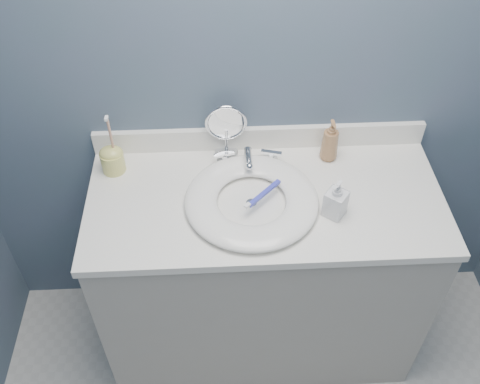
{
  "coord_description": "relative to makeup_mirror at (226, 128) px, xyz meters",
  "views": [
    {
      "loc": [
        -0.15,
        -0.29,
        2.19
      ],
      "look_at": [
        -0.09,
        0.94,
        0.94
      ],
      "focal_mm": 40.0,
      "sensor_mm": 36.0,
      "label": 1
    }
  ],
  "objects": [
    {
      "name": "soap_bottle_clear",
      "position": [
        0.34,
        -0.32,
        -0.05
      ],
      "size": [
        0.09,
        0.09,
        0.14
      ],
      "primitive_type": "imported",
      "rotation": [
        0.0,
        0.0,
        -0.66
      ],
      "color": "silver",
      "rests_on": "countertop"
    },
    {
      "name": "makeup_mirror",
      "position": [
        0.0,
        0.0,
        0.0
      ],
      "size": [
        0.15,
        0.08,
        0.22
      ],
      "rotation": [
        0.0,
        0.0,
        0.01
      ],
      "color": "silver",
      "rests_on": "countertop"
    },
    {
      "name": "toothbrush_holder",
      "position": [
        -0.4,
        -0.07,
        -0.07
      ],
      "size": [
        0.08,
        0.08,
        0.24
      ],
      "rotation": [
        0.0,
        0.0,
        0.27
      ],
      "color": "#D1CD68",
      "rests_on": "countertop"
    },
    {
      "name": "faucet",
      "position": [
        0.07,
        -0.06,
        -0.09
      ],
      "size": [
        0.25,
        0.13,
        0.07
      ],
      "color": "silver",
      "rests_on": "countertop"
    },
    {
      "name": "vanity_cabinet",
      "position": [
        0.12,
        -0.23,
        -0.58
      ],
      "size": [
        1.2,
        0.55,
        0.85
      ],
      "primitive_type": "cube",
      "color": "#A9A39A",
      "rests_on": "ground"
    },
    {
      "name": "back_wall",
      "position": [
        0.12,
        0.05,
        0.2
      ],
      "size": [
        2.2,
        0.02,
        2.4
      ],
      "primitive_type": "cube",
      "color": "#465C69",
      "rests_on": "ground"
    },
    {
      "name": "drain",
      "position": [
        0.07,
        -0.26,
        -0.12
      ],
      "size": [
        0.04,
        0.04,
        0.01
      ],
      "primitive_type": "cylinder",
      "color": "silver",
      "rests_on": "countertop"
    },
    {
      "name": "basin",
      "position": [
        0.07,
        -0.26,
        -0.1
      ],
      "size": [
        0.45,
        0.45,
        0.04
      ],
      "primitive_type": null,
      "color": "white",
      "rests_on": "countertop"
    },
    {
      "name": "countertop",
      "position": [
        0.12,
        -0.23,
        -0.14
      ],
      "size": [
        1.22,
        0.57,
        0.03
      ],
      "primitive_type": "cube",
      "color": "white",
      "rests_on": "vanity_cabinet"
    },
    {
      "name": "backsplash",
      "position": [
        0.12,
        0.03,
        -0.08
      ],
      "size": [
        1.22,
        0.02,
        0.09
      ],
      "primitive_type": "cube",
      "color": "white",
      "rests_on": "countertop"
    },
    {
      "name": "soap_bottle_amber",
      "position": [
        0.37,
        -0.04,
        -0.04
      ],
      "size": [
        0.07,
        0.07,
        0.17
      ],
      "primitive_type": "imported",
      "rotation": [
        0.0,
        0.0,
        0.06
      ],
      "color": "#9C6E46",
      "rests_on": "countertop"
    },
    {
      "name": "toothbrush_lying",
      "position": [
        0.11,
        -0.26,
        -0.08
      ],
      "size": [
        0.13,
        0.13,
        0.02
      ],
      "rotation": [
        0.0,
        0.0,
        0.79
      ],
      "color": "#353BBD",
      "rests_on": "basin"
    }
  ]
}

